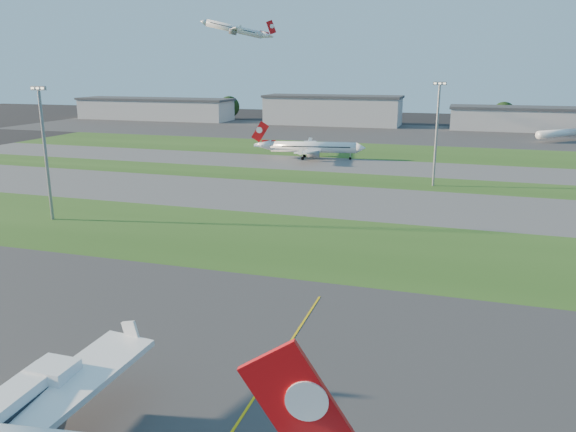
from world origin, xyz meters
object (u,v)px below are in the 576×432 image
at_px(airliner_taxiing, 312,147).
at_px(mini_jet_near, 561,133).
at_px(light_mast_centre, 437,127).
at_px(light_mast_west, 45,145).

height_order(airliner_taxiing, mini_jet_near, airliner_taxiing).
relative_size(mini_jet_near, light_mast_centre, 0.84).
xyz_separation_m(light_mast_west, light_mast_centre, (70.00, 56.00, 0.00)).
bearing_deg(light_mast_west, airliner_taxiing, 71.73).
bearing_deg(airliner_taxiing, light_mast_west, 62.62).
xyz_separation_m(airliner_taxiing, light_mast_centre, (40.58, -33.14, 11.01)).
bearing_deg(light_mast_centre, mini_jet_near, 67.63).
xyz_separation_m(mini_jet_near, light_mast_centre, (-44.39, -107.87, 11.53)).
height_order(airliner_taxiing, light_mast_west, light_mast_west).
distance_m(airliner_taxiing, light_mast_centre, 53.54).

